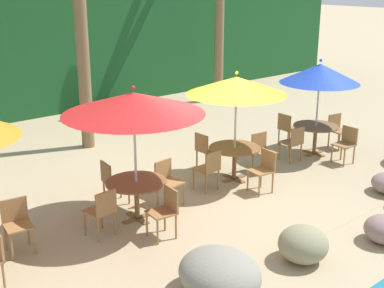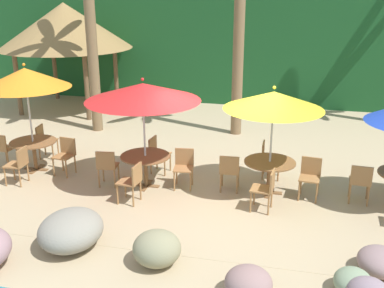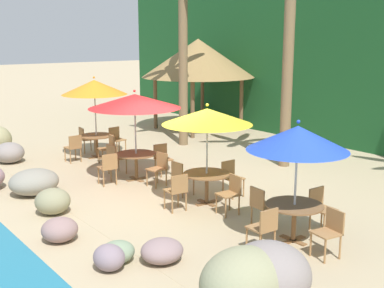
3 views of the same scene
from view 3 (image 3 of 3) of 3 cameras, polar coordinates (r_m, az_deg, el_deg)
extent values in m
plane|color=tan|center=(12.47, -2.15, -5.79)|extent=(120.00, 120.00, 0.00)
cube|color=tan|center=(12.47, -2.15, -5.77)|extent=(18.00, 5.20, 0.01)
cube|color=#194C23|center=(18.61, 21.16, 8.81)|extent=(28.00, 2.40, 6.00)
ellipsoid|color=gray|center=(7.55, 8.76, -14.55)|extent=(1.23, 1.25, 0.95)
ellipsoid|color=gray|center=(7.30, 6.01, -15.39)|extent=(1.14, 1.37, 0.97)
ellipsoid|color=gray|center=(8.69, -9.48, -12.69)|extent=(0.60, 0.52, 0.44)
ellipsoid|color=gray|center=(8.87, -3.45, -12.10)|extent=(0.72, 0.76, 0.42)
ellipsoid|color=gray|center=(12.99, -17.63, -4.15)|extent=(1.08, 1.23, 0.64)
ellipsoid|color=gray|center=(10.01, -14.91, -9.44)|extent=(0.70, 0.70, 0.46)
ellipsoid|color=gray|center=(11.50, -15.65, -6.31)|extent=(0.79, 0.78, 0.58)
ellipsoid|color=gray|center=(16.45, -20.18, -0.94)|extent=(0.97, 0.90, 0.64)
ellipsoid|color=gray|center=(8.95, -8.53, -12.12)|extent=(0.57, 0.62, 0.38)
cylinder|color=silver|center=(16.19, -10.96, 2.55)|extent=(0.04, 0.04, 2.38)
cone|color=orange|center=(16.05, -11.12, 6.40)|extent=(2.06, 2.06, 0.46)
sphere|color=orange|center=(16.02, -11.17, 7.49)|extent=(0.07, 0.07, 0.07)
cube|color=brown|center=(16.43, -10.79, -1.49)|extent=(0.60, 0.12, 0.03)
cube|color=brown|center=(16.43, -10.79, -1.49)|extent=(0.12, 0.60, 0.03)
cylinder|color=brown|center=(16.35, -10.84, -0.28)|extent=(0.09, 0.09, 0.71)
cylinder|color=brown|center=(16.28, -10.89, 0.94)|extent=(1.10, 1.10, 0.03)
cylinder|color=#9E7042|center=(15.38, -10.18, -1.61)|extent=(0.04, 0.04, 0.45)
cylinder|color=#9E7042|center=(15.71, -10.63, -1.33)|extent=(0.04, 0.04, 0.45)
cylinder|color=#9E7042|center=(15.50, -8.94, -1.46)|extent=(0.04, 0.04, 0.45)
cylinder|color=#9E7042|center=(15.82, -9.41, -1.19)|extent=(0.04, 0.04, 0.45)
cube|color=#9E7042|center=(15.55, -9.82, -0.54)|extent=(0.47, 0.47, 0.03)
cube|color=#9E7042|center=(15.57, -9.16, 0.24)|extent=(0.42, 0.09, 0.42)
cylinder|color=#9E7042|center=(16.83, -7.60, -0.32)|extent=(0.04, 0.04, 0.45)
cylinder|color=#9E7042|center=(16.62, -8.57, -0.51)|extent=(0.04, 0.04, 0.45)
cylinder|color=#9E7042|center=(17.11, -8.34, -0.13)|extent=(0.04, 0.04, 0.45)
cylinder|color=#9E7042|center=(16.90, -9.30, -0.32)|extent=(0.04, 0.04, 0.45)
cube|color=#9E7042|center=(16.81, -8.48, 0.48)|extent=(0.47, 0.47, 0.03)
cube|color=#9E7042|center=(16.93, -8.91, 1.22)|extent=(0.09, 0.42, 0.42)
cylinder|color=#9E7042|center=(17.38, -11.50, -0.05)|extent=(0.04, 0.04, 0.45)
cylinder|color=#9E7042|center=(17.06, -11.08, -0.27)|extent=(0.04, 0.04, 0.45)
cylinder|color=#9E7042|center=(17.27, -12.61, -0.19)|extent=(0.04, 0.04, 0.45)
cylinder|color=#9E7042|center=(16.94, -12.21, -0.41)|extent=(0.04, 0.04, 0.45)
cube|color=#9E7042|center=(17.11, -11.88, 0.55)|extent=(0.46, 0.46, 0.03)
cube|color=#9E7042|center=(17.01, -12.54, 1.12)|extent=(0.42, 0.08, 0.42)
cylinder|color=#9E7042|center=(16.07, -14.32, -1.20)|extent=(0.04, 0.04, 0.45)
cylinder|color=#9E7042|center=(16.23, -13.19, -1.01)|extent=(0.04, 0.04, 0.45)
cylinder|color=#9E7042|center=(15.76, -13.74, -1.43)|extent=(0.04, 0.04, 0.45)
cylinder|color=#9E7042|center=(15.92, -12.60, -1.24)|extent=(0.04, 0.04, 0.45)
cube|color=#9E7042|center=(15.94, -13.51, -0.38)|extent=(0.44, 0.44, 0.03)
cube|color=#9E7042|center=(15.73, -13.21, 0.19)|extent=(0.06, 0.42, 0.42)
cylinder|color=silver|center=(13.51, -6.47, 0.55)|extent=(0.04, 0.04, 2.27)
cone|color=red|center=(13.34, -6.58, 4.91)|extent=(2.47, 2.47, 0.37)
sphere|color=red|center=(13.31, -6.60, 6.05)|extent=(0.07, 0.07, 0.07)
cube|color=brown|center=(13.78, -6.36, -4.02)|extent=(0.60, 0.12, 0.03)
cube|color=brown|center=(13.78, -6.36, -4.02)|extent=(0.12, 0.60, 0.03)
cylinder|color=brown|center=(13.68, -6.39, -2.60)|extent=(0.09, 0.09, 0.71)
cylinder|color=brown|center=(13.60, -6.43, -1.15)|extent=(1.10, 1.10, 0.03)
cylinder|color=#9E7042|center=(12.85, -4.16, -4.22)|extent=(0.04, 0.04, 0.45)
cylinder|color=#9E7042|center=(13.11, -5.17, -3.89)|extent=(0.04, 0.04, 0.45)
cylinder|color=#9E7042|center=(13.07, -2.97, -3.91)|extent=(0.04, 0.04, 0.45)
cylinder|color=#9E7042|center=(13.33, -3.99, -3.60)|extent=(0.04, 0.04, 0.45)
cube|color=#9E7042|center=(13.02, -4.09, -2.89)|extent=(0.47, 0.47, 0.03)
cube|color=#9E7042|center=(13.10, -3.44, -1.91)|extent=(0.42, 0.08, 0.42)
cylinder|color=#9E7042|center=(14.02, -2.26, -2.78)|extent=(0.04, 0.04, 0.45)
cylinder|color=#9E7042|center=(13.85, -3.55, -2.98)|extent=(0.04, 0.04, 0.45)
cylinder|color=#9E7042|center=(14.32, -2.95, -2.46)|extent=(0.04, 0.04, 0.45)
cylinder|color=#9E7042|center=(14.16, -4.22, -2.65)|extent=(0.04, 0.04, 0.45)
cube|color=#9E7042|center=(14.03, -3.26, -1.77)|extent=(0.46, 0.46, 0.03)
cube|color=#9E7042|center=(14.15, -3.65, -0.83)|extent=(0.08, 0.42, 0.42)
cylinder|color=#9E7042|center=(14.61, -8.39, -2.28)|extent=(0.04, 0.04, 0.45)
cylinder|color=#9E7042|center=(14.34, -7.53, -2.54)|extent=(0.04, 0.04, 0.45)
cylinder|color=#9E7042|center=(14.41, -9.52, -2.53)|extent=(0.04, 0.04, 0.45)
cylinder|color=#9E7042|center=(14.13, -8.66, -2.79)|extent=(0.04, 0.04, 0.45)
cube|color=#9E7042|center=(14.31, -8.56, -1.60)|extent=(0.47, 0.47, 0.03)
cube|color=#9E7042|center=(14.15, -9.22, -0.97)|extent=(0.42, 0.09, 0.42)
cylinder|color=#9E7042|center=(13.49, -10.65, -3.59)|extent=(0.04, 0.04, 0.45)
cylinder|color=#9E7042|center=(13.62, -9.25, -3.39)|extent=(0.04, 0.04, 0.45)
cylinder|color=#9E7042|center=(13.17, -10.08, -3.96)|extent=(0.04, 0.04, 0.45)
cylinder|color=#9E7042|center=(13.30, -8.65, -3.75)|extent=(0.04, 0.04, 0.45)
cube|color=#9E7042|center=(13.33, -9.70, -2.68)|extent=(0.46, 0.46, 0.03)
cube|color=#9E7042|center=(13.10, -9.40, -2.05)|extent=(0.08, 0.42, 0.42)
cylinder|color=silver|center=(11.50, 1.71, -1.69)|extent=(0.04, 0.04, 2.18)
cone|color=yellow|center=(11.30, 1.75, 3.18)|extent=(2.08, 2.08, 0.36)
sphere|color=yellow|center=(11.26, 1.76, 4.50)|extent=(0.07, 0.07, 0.07)
cube|color=brown|center=(11.81, 1.68, -6.76)|extent=(0.60, 0.12, 0.03)
cube|color=brown|center=(11.81, 1.68, -6.76)|extent=(0.12, 0.60, 0.03)
cylinder|color=brown|center=(11.70, 1.69, -5.11)|extent=(0.09, 0.09, 0.71)
cylinder|color=brown|center=(11.60, 1.70, -3.44)|extent=(1.10, 1.10, 0.03)
cylinder|color=#9E7042|center=(10.84, 3.88, -7.37)|extent=(0.04, 0.04, 0.45)
cylinder|color=#9E7042|center=(11.12, 2.81, -6.85)|extent=(0.04, 0.04, 0.45)
cylinder|color=#9E7042|center=(11.04, 5.40, -7.03)|extent=(0.04, 0.04, 0.45)
cylinder|color=#9E7042|center=(11.31, 4.32, -6.53)|extent=(0.04, 0.04, 0.45)
cube|color=#9E7042|center=(11.00, 4.12, -5.76)|extent=(0.46, 0.46, 0.03)
cube|color=#9E7042|center=(11.05, 4.98, -4.63)|extent=(0.42, 0.08, 0.42)
cylinder|color=#9E7042|center=(12.27, 5.93, -5.04)|extent=(0.04, 0.04, 0.45)
cylinder|color=#9E7042|center=(12.04, 4.70, -5.37)|extent=(0.04, 0.04, 0.45)
cylinder|color=#9E7042|center=(12.52, 4.79, -4.67)|extent=(0.04, 0.04, 0.45)
cylinder|color=#9E7042|center=(12.29, 3.57, -4.98)|extent=(0.04, 0.04, 0.45)
cube|color=#9E7042|center=(12.21, 4.77, -3.94)|extent=(0.42, 0.42, 0.03)
cube|color=#9E7042|center=(12.30, 4.15, -2.86)|extent=(0.04, 0.42, 0.42)
cylinder|color=#9E7042|center=(12.59, -0.87, -4.52)|extent=(0.04, 0.04, 0.45)
cylinder|color=#9E7042|center=(12.33, 0.20, -4.89)|extent=(0.04, 0.04, 0.45)
cylinder|color=#9E7042|center=(12.38, -2.14, -4.83)|extent=(0.04, 0.04, 0.45)
cylinder|color=#9E7042|center=(12.11, -1.09, -5.21)|extent=(0.04, 0.04, 0.45)
cube|color=#9E7042|center=(12.28, -0.98, -3.79)|extent=(0.44, 0.44, 0.03)
cube|color=#9E7042|center=(12.11, -1.71, -3.08)|extent=(0.42, 0.06, 0.42)
cylinder|color=#9E7042|center=(11.38, -3.16, -6.39)|extent=(0.04, 0.04, 0.45)
cylinder|color=#9E7042|center=(11.55, -1.60, -6.10)|extent=(0.04, 0.04, 0.45)
cylinder|color=#9E7042|center=(11.09, -2.27, -6.90)|extent=(0.04, 0.04, 0.45)
cylinder|color=#9E7042|center=(11.26, -0.68, -6.59)|extent=(0.04, 0.04, 0.45)
cube|color=#9E7042|center=(11.24, -1.94, -5.33)|extent=(0.46, 0.46, 0.03)
cube|color=#9E7042|center=(11.02, -1.43, -4.64)|extent=(0.08, 0.42, 0.42)
cylinder|color=silver|center=(9.60, 11.75, -4.97)|extent=(0.04, 0.04, 2.12)
cone|color=blue|center=(9.36, 12.00, 0.67)|extent=(1.90, 1.90, 0.46)
sphere|color=blue|center=(9.31, 12.08, 2.52)|extent=(0.07, 0.07, 0.07)
cube|color=brown|center=(9.96, 11.48, -10.74)|extent=(0.60, 0.12, 0.03)
cube|color=brown|center=(9.96, 11.48, -10.74)|extent=(0.12, 0.60, 0.03)
cylinder|color=brown|center=(9.82, 11.57, -8.83)|extent=(0.09, 0.09, 0.71)
cylinder|color=brown|center=(9.70, 11.66, -6.87)|extent=(1.10, 1.10, 0.03)
cylinder|color=#9E7042|center=(9.07, 14.98, -11.82)|extent=(0.04, 0.04, 0.45)
cylinder|color=#9E7042|center=(9.31, 13.43, -11.11)|extent=(0.04, 0.04, 0.45)
cylinder|color=#9E7042|center=(9.31, 16.59, -11.28)|extent=(0.04, 0.04, 0.45)
cylinder|color=#9E7042|center=(9.54, 15.03, -10.61)|extent=(0.04, 0.04, 0.45)
cube|color=#9E7042|center=(9.21, 15.09, -9.83)|extent=(0.48, 0.48, 0.03)
cube|color=#9E7042|center=(9.28, 16.05, -8.44)|extent=(0.42, 0.10, 0.42)
cylinder|color=#9E7042|center=(10.51, 16.13, -8.50)|extent=(0.04, 0.04, 0.45)
cylinder|color=#9E7042|center=(10.24, 14.87, -8.97)|extent=(0.04, 0.04, 0.45)
cylinder|color=#9E7042|center=(10.72, 14.62, -8.00)|extent=(0.04, 0.04, 0.45)
cylinder|color=#9E7042|center=(10.46, 13.35, -8.44)|extent=(0.04, 0.04, 0.45)
cube|color=#9E7042|center=(10.40, 14.81, -7.24)|extent=(0.44, 0.44, 0.03)
cube|color=#9E7042|center=(10.46, 14.03, -5.95)|extent=(0.05, 0.42, 0.42)
cylinder|color=#9E7042|center=(10.69, 8.32, -7.78)|extent=(0.04, 0.04, 0.45)
cylinder|color=#9E7042|center=(10.44, 9.63, -8.31)|extent=(0.04, 0.04, 0.45)
cylinder|color=#9E7042|center=(10.47, 6.84, -8.17)|extent=(0.04, 0.04, 0.45)
cylinder|color=#9E7042|center=(10.21, 8.14, -8.73)|extent=(0.04, 0.04, 0.45)
cube|color=#9E7042|center=(10.37, 8.27, -7.00)|extent=(0.45, 0.45, 0.03)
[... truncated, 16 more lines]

